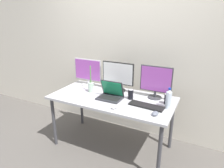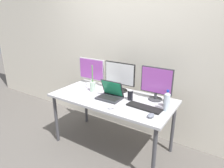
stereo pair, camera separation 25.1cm
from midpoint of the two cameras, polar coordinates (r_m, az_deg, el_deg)
ground_plane at (r=2.95m, az=2.55°, el=-17.17°), size 16.00×16.00×0.00m
wall_back at (r=2.93m, az=8.88°, el=10.23°), size 7.00×0.08×2.60m
work_desk at (r=2.60m, az=2.77°, el=-5.11°), size 1.58×0.77×0.74m
monitor_left at (r=2.99m, az=-3.46°, el=3.70°), size 0.44×0.20×0.40m
monitor_center at (r=2.72m, az=4.84°, el=2.21°), size 0.45×0.22×0.41m
monitor_right at (r=2.51m, az=15.39°, el=0.30°), size 0.40×0.17×0.42m
laptop_silver at (r=2.53m, az=2.35°, el=-2.99°), size 0.30×0.23×0.23m
keyboard_main at (r=2.33m, az=12.22°, el=-6.59°), size 0.42×0.16×0.02m
mouse_by_keyboard at (r=2.28m, az=3.16°, el=-6.58°), size 0.09×0.12×0.03m
mouse_by_laptop at (r=2.16m, az=14.38°, el=-8.78°), size 0.08×0.11×0.04m
water_bottle at (r=2.30m, az=18.47°, el=-4.79°), size 0.07×0.07×0.24m
soda_can_near_keyboard at (r=2.42m, az=18.18°, el=-4.85°), size 0.07×0.07×0.13m
soda_can_by_laptop at (r=2.50m, az=8.11°, el=-3.21°), size 0.07×0.07×0.13m
bamboo_vase at (r=2.76m, az=-2.93°, el=-0.56°), size 0.08×0.08×0.37m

